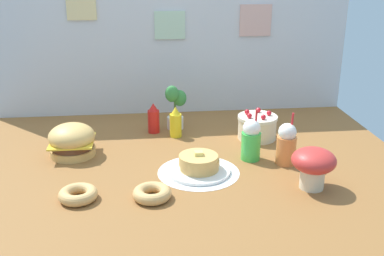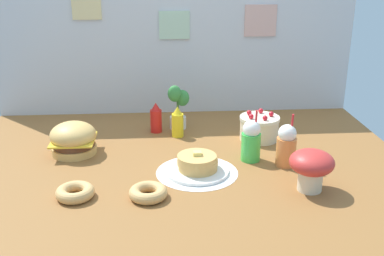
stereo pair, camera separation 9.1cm
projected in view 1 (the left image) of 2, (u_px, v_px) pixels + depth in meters
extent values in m
cube|color=brown|center=(183.00, 167.00, 2.47)|extent=(2.46, 1.86, 0.02)
cube|color=silver|center=(171.00, 42.00, 3.16)|extent=(2.46, 0.03, 1.00)
cube|color=beige|center=(81.00, 4.00, 2.99)|extent=(0.19, 0.01, 0.20)
cube|color=#B2D1B2|center=(170.00, 25.00, 3.10)|extent=(0.20, 0.01, 0.18)
cube|color=#D8A599|center=(256.00, 20.00, 3.15)|extent=(0.22, 0.01, 0.21)
cylinder|color=white|center=(199.00, 172.00, 2.39)|extent=(0.42, 0.42, 0.00)
cylinder|color=#DBA859|center=(73.00, 151.00, 2.59)|extent=(0.25, 0.25, 0.04)
cylinder|color=#59331E|center=(72.00, 145.00, 2.58)|extent=(0.23, 0.23, 0.03)
cube|color=yellow|center=(72.00, 141.00, 2.57)|extent=(0.24, 0.24, 0.01)
ellipsoid|color=#E5B260|center=(72.00, 136.00, 2.56)|extent=(0.25, 0.25, 0.14)
cylinder|color=white|center=(199.00, 171.00, 2.39)|extent=(0.33, 0.33, 0.01)
cylinder|color=#E0AD5B|center=(199.00, 167.00, 2.38)|extent=(0.20, 0.20, 0.03)
cylinder|color=#E0AD5B|center=(199.00, 162.00, 2.37)|extent=(0.21, 0.21, 0.03)
cylinder|color=#E0AD5B|center=(198.00, 158.00, 2.35)|extent=(0.20, 0.20, 0.03)
cube|color=#F7E072|center=(199.00, 153.00, 2.35)|extent=(0.04, 0.04, 0.02)
cylinder|color=beige|center=(257.00, 129.00, 2.82)|extent=(0.23, 0.23, 0.12)
cylinder|color=#F4EACC|center=(258.00, 117.00, 2.80)|extent=(0.24, 0.24, 0.02)
sphere|color=red|center=(269.00, 113.00, 2.80)|extent=(0.03, 0.03, 0.03)
sphere|color=red|center=(258.00, 110.00, 2.85)|extent=(0.03, 0.03, 0.03)
sphere|color=red|center=(247.00, 112.00, 2.82)|extent=(0.03, 0.03, 0.03)
sphere|color=red|center=(249.00, 116.00, 2.75)|extent=(0.03, 0.03, 0.03)
sphere|color=red|center=(263.00, 117.00, 2.73)|extent=(0.03, 0.03, 0.03)
cylinder|color=red|center=(154.00, 121.00, 2.92)|extent=(0.07, 0.07, 0.14)
cone|color=red|center=(153.00, 107.00, 2.88)|extent=(0.06, 0.06, 0.05)
cylinder|color=yellow|center=(176.00, 125.00, 2.85)|extent=(0.07, 0.07, 0.14)
cone|color=yellow|center=(175.00, 111.00, 2.81)|extent=(0.06, 0.06, 0.05)
cylinder|color=green|center=(251.00, 146.00, 2.52)|extent=(0.11, 0.11, 0.15)
sphere|color=white|center=(252.00, 128.00, 2.49)|extent=(0.10, 0.10, 0.10)
cylinder|color=red|center=(256.00, 123.00, 2.48)|extent=(0.01, 0.03, 0.15)
cylinder|color=orange|center=(286.00, 150.00, 2.47)|extent=(0.11, 0.11, 0.15)
sphere|color=white|center=(287.00, 132.00, 2.43)|extent=(0.10, 0.10, 0.10)
cylinder|color=red|center=(292.00, 126.00, 2.42)|extent=(0.01, 0.03, 0.15)
torus|color=tan|center=(78.00, 194.00, 2.11)|extent=(0.18, 0.18, 0.05)
torus|color=#8CCC8C|center=(78.00, 194.00, 2.11)|extent=(0.17, 0.17, 0.05)
torus|color=tan|center=(152.00, 193.00, 2.12)|extent=(0.18, 0.18, 0.05)
torus|color=brown|center=(152.00, 193.00, 2.12)|extent=(0.17, 0.17, 0.05)
cylinder|color=white|center=(175.00, 123.00, 3.00)|extent=(0.11, 0.11, 0.08)
cylinder|color=#4C7238|center=(175.00, 107.00, 2.96)|extent=(0.02, 0.02, 0.13)
ellipsoid|color=#38843D|center=(180.00, 98.00, 2.94)|extent=(0.09, 0.06, 0.11)
ellipsoid|color=#38843D|center=(172.00, 94.00, 2.96)|extent=(0.09, 0.06, 0.11)
ellipsoid|color=#38843D|center=(172.00, 94.00, 2.90)|extent=(0.09, 0.06, 0.11)
cylinder|color=beige|center=(312.00, 179.00, 2.22)|extent=(0.12, 0.12, 0.10)
ellipsoid|color=red|center=(314.00, 160.00, 2.18)|extent=(0.21, 0.21, 0.12)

